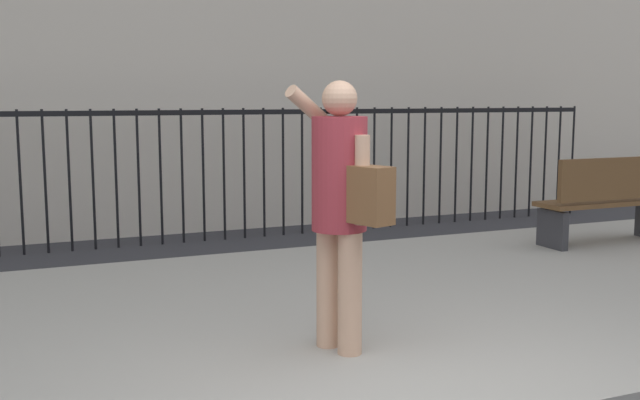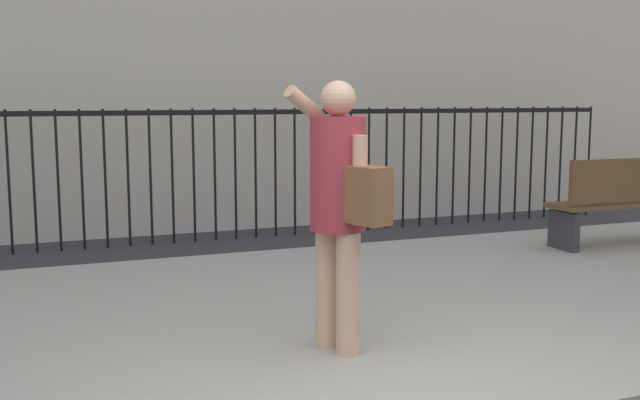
{
  "view_description": "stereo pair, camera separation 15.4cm",
  "coord_description": "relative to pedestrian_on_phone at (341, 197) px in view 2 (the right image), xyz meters",
  "views": [
    {
      "loc": [
        -1.85,
        -2.88,
        1.72
      ],
      "look_at": [
        0.05,
        1.57,
        1.06
      ],
      "focal_mm": 42.12,
      "sensor_mm": 36.0,
      "label": 1
    },
    {
      "loc": [
        -1.7,
        -2.93,
        1.72
      ],
      "look_at": [
        0.05,
        1.57,
        1.06
      ],
      "focal_mm": 42.12,
      "sensor_mm": 36.0,
      "label": 2
    }
  ],
  "objects": [
    {
      "name": "street_bench",
      "position": [
        4.1,
        1.99,
        -0.47
      ],
      "size": [
        1.6,
        0.45,
        0.95
      ],
      "color": "brown",
      "rests_on": "sidewalk"
    },
    {
      "name": "sidewalk",
      "position": [
        -0.06,
        0.96,
        -1.05
      ],
      "size": [
        28.0,
        4.4,
        0.15
      ],
      "primitive_type": "cube",
      "color": "#9E9B93",
      "rests_on": "ground"
    },
    {
      "name": "iron_fence",
      "position": [
        -0.06,
        4.66,
        -0.1
      ],
      "size": [
        12.03,
        0.04,
        1.6
      ],
      "color": "black",
      "rests_on": "ground"
    },
    {
      "name": "pedestrian_on_phone",
      "position": [
        0.0,
        0.0,
        0.0
      ],
      "size": [
        0.52,
        0.71,
        1.68
      ],
      "color": "tan",
      "rests_on": "sidewalk"
    }
  ]
}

